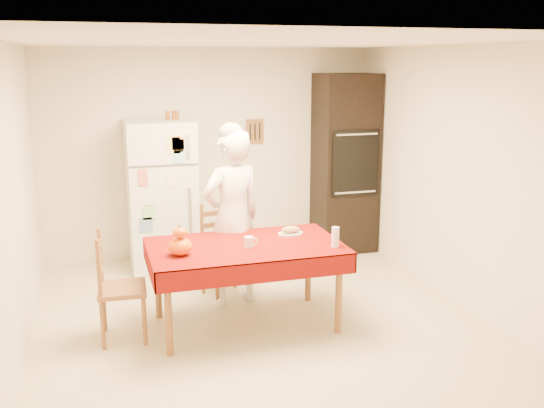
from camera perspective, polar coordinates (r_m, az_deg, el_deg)
name	(u,v)px	position (r m, az deg, el deg)	size (l,w,h in m)	color
floor	(261,324)	(5.65, -1.03, -11.22)	(4.50, 4.50, 0.00)	tan
room_shell	(260,148)	(5.19, -1.11, 5.32)	(4.02, 4.52, 2.51)	beige
refrigerator	(162,195)	(7.03, -10.33, 0.83)	(0.75, 0.74, 1.70)	white
oven_cabinet	(345,163)	(7.60, 6.89, 3.82)	(0.70, 0.62, 2.20)	black
dining_table	(245,252)	(5.39, -2.54, -4.55)	(1.70, 1.00, 0.76)	brown
chair_far	(223,247)	(6.18, -4.64, -4.02)	(0.50, 0.49, 0.95)	brown
chair_left	(114,283)	(5.34, -14.64, -7.24)	(0.42, 0.44, 0.95)	brown
seated_woman	(232,219)	(5.84, -3.77, -1.38)	(0.63, 0.41, 1.73)	silver
coffee_mug	(249,242)	(5.26, -2.19, -3.62)	(0.08, 0.08, 0.10)	silver
pumpkin_lower	(180,246)	(5.12, -8.62, -3.96)	(0.20, 0.20, 0.15)	#CB4F04
pumpkin_upper	(180,232)	(5.08, -8.67, -2.66)	(0.12, 0.12, 0.09)	#C94704
wine_glass	(335,237)	(5.31, 5.98, -3.09)	(0.07, 0.07, 0.18)	white
bread_plate	(291,234)	(5.67, 1.77, -2.80)	(0.24, 0.24, 0.02)	silver
bread_loaf	(291,229)	(5.65, 1.77, -2.41)	(0.18, 0.10, 0.06)	#A88353
spice_jar_left	(168,115)	(6.95, -9.80, 8.23)	(0.05, 0.05, 0.10)	brown
spice_jar_mid	(174,115)	(6.96, -9.22, 8.26)	(0.05, 0.05, 0.10)	brown
spice_jar_right	(177,115)	(6.97, -8.94, 8.27)	(0.05, 0.05, 0.10)	brown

